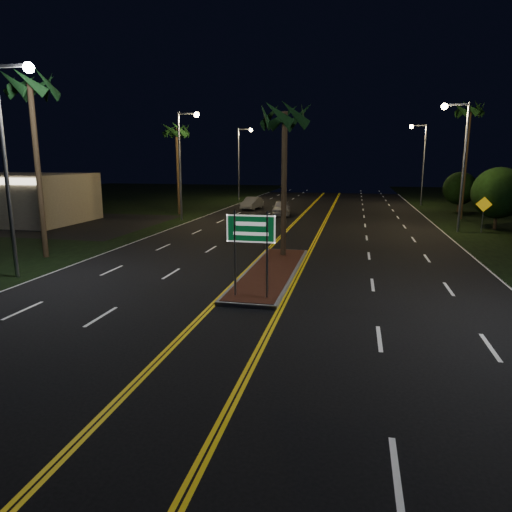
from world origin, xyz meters
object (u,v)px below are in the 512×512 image
(streetlight_right_far, at_px, (421,155))
(palm_left_near, at_px, (30,87))
(highway_sign, at_px, (251,237))
(streetlight_left_near, at_px, (11,147))
(palm_right_far, at_px, (470,111))
(shrub_far, at_px, (460,188))
(car_near, at_px, (281,207))
(median_island, at_px, (271,272))
(streetlight_left_far, at_px, (242,155))
(palm_median, at_px, (285,116))
(car_far, at_px, (252,202))
(streetlight_right_mid, at_px, (459,152))
(palm_left_far, at_px, (177,131))
(streetlight_left_mid, at_px, (184,153))
(warning_sign, at_px, (483,209))
(shrub_mid, at_px, (498,193))

(streetlight_right_far, xyz_separation_m, palm_left_near, (-23.11, -34.00, 3.02))
(highway_sign, distance_m, streetlight_left_near, 11.17)
(palm_right_far, bearing_deg, shrub_far, 80.54)
(streetlight_right_far, height_order, car_near, streetlight_right_far)
(palm_left_near, height_order, palm_right_far, palm_right_far)
(car_near, bearing_deg, palm_right_far, -3.50)
(median_island, relative_size, streetlight_left_far, 1.14)
(median_island, xyz_separation_m, shrub_far, (13.80, 29.00, 2.25))
(palm_right_far, bearing_deg, streetlight_right_far, 100.33)
(palm_median, xyz_separation_m, palm_right_far, (12.80, 19.50, 1.87))
(streetlight_left_far, height_order, car_far, streetlight_left_far)
(streetlight_right_mid, height_order, palm_left_far, streetlight_right_mid)
(streetlight_left_mid, xyz_separation_m, shrub_far, (24.41, 12.00, -3.32))
(streetlight_right_far, bearing_deg, warning_sign, -84.28)
(streetlight_left_mid, xyz_separation_m, shrub_mid, (24.61, 0.00, -2.93))
(palm_median, bearing_deg, streetlight_left_near, -148.51)
(streetlight_left_mid, relative_size, streetlight_right_far, 1.00)
(streetlight_left_near, distance_m, palm_left_far, 24.19)
(palm_left_near, height_order, shrub_far, palm_left_near)
(shrub_mid, xyz_separation_m, warning_sign, (-1.39, -1.89, -1.05))
(palm_median, distance_m, warning_sign, 18.03)
(median_island, height_order, streetlight_right_mid, streetlight_right_mid)
(palm_left_far, relative_size, shrub_far, 2.22)
(palm_left_far, xyz_separation_m, car_near, (9.70, 1.23, -6.93))
(palm_left_near, distance_m, warning_sign, 29.64)
(streetlight_left_near, relative_size, shrub_mid, 1.95)
(streetlight_right_mid, bearing_deg, highway_sign, -118.93)
(highway_sign, bearing_deg, palm_right_far, 64.80)
(streetlight_left_far, distance_m, streetlight_right_far, 21.32)
(streetlight_left_far, bearing_deg, car_near, -63.05)
(highway_sign, xyz_separation_m, palm_median, (0.00, 7.70, 4.87))
(streetlight_left_near, bearing_deg, shrub_mid, 39.10)
(streetlight_right_far, bearing_deg, streetlight_left_near, -119.19)
(shrub_far, bearing_deg, streetlight_left_far, 161.86)
(warning_sign, bearing_deg, median_island, -121.81)
(median_island, relative_size, streetlight_right_mid, 1.14)
(highway_sign, bearing_deg, median_island, 90.00)
(streetlight_left_mid, bearing_deg, streetlight_left_far, 90.00)
(palm_left_near, bearing_deg, palm_left_far, 90.86)
(shrub_mid, bearing_deg, streetlight_left_mid, 180.00)
(palm_right_far, xyz_separation_m, shrub_mid, (1.20, -6.00, -6.42))
(streetlight_right_far, relative_size, palm_median, 1.08)
(streetlight_left_mid, bearing_deg, car_far, 70.70)
(median_island, height_order, palm_left_far, palm_left_far)
(streetlight_right_far, bearing_deg, palm_left_far, -149.12)
(shrub_far, bearing_deg, palm_right_far, -99.46)
(highway_sign, xyz_separation_m, streetlight_left_far, (-10.61, 41.20, 3.25))
(streetlight_left_far, bearing_deg, streetlight_right_far, -5.38)
(streetlight_left_mid, height_order, streetlight_right_mid, same)
(streetlight_left_far, relative_size, palm_left_far, 1.02)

